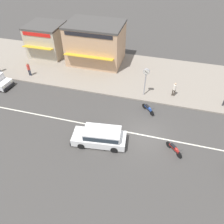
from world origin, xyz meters
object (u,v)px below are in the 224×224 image
motorcycle_1 (174,149)px  pedestrian_near_clock (174,88)px  minivan_white_2 (101,136)px  pedestrian_far_end (29,68)px  motorcycle_0 (148,109)px  street_clock (146,76)px  shopfront_corner_warung (47,39)px  shopfront_mid_block (96,43)px

motorcycle_1 → pedestrian_near_clock: 7.82m
minivan_white_2 → pedestrian_far_end: (-11.62, 7.97, 0.29)m
motorcycle_0 → pedestrian_near_clock: size_ratio=0.83×
pedestrian_near_clock → pedestrian_far_end: size_ratio=0.98×
street_clock → motorcycle_1: bearing=-62.8°
shopfront_corner_warung → minivan_white_2: bearing=-49.1°
pedestrian_near_clock → shopfront_mid_block: (-10.54, 5.19, 1.59)m
motorcycle_1 → pedestrian_near_clock: (-0.52, 7.77, 0.70)m
street_clock → shopfront_corner_warung: size_ratio=0.63×
minivan_white_2 → shopfront_corner_warung: 18.42m
motorcycle_0 → shopfront_mid_block: bearing=134.4°
minivan_white_2 → motorcycle_0: minivan_white_2 is taller
motorcycle_0 → shopfront_mid_block: 12.00m
motorcycle_1 → pedestrian_far_end: (-17.87, 7.37, 0.71)m
minivan_white_2 → street_clock: street_clock is taller
motorcycle_0 → shopfront_mid_block: shopfront_mid_block is taller
motorcycle_1 → street_clock: bearing=117.2°
motorcycle_1 → shopfront_mid_block: (-11.06, 12.96, 2.28)m
shopfront_corner_warung → shopfront_mid_block: shopfront_mid_block is taller
pedestrian_near_clock → shopfront_corner_warung: bearing=162.8°
shopfront_corner_warung → motorcycle_1: bearing=-36.0°
shopfront_mid_block → pedestrian_near_clock: bearing=-26.2°
pedestrian_near_clock → pedestrian_far_end: bearing=-178.7°
pedestrian_far_end → shopfront_corner_warung: 6.03m
shopfront_mid_block → motorcycle_1: bearing=-49.5°
minivan_white_2 → street_clock: size_ratio=1.50×
shopfront_mid_block → pedestrian_far_end: bearing=-140.6°
shopfront_mid_block → shopfront_corner_warung: bearing=177.5°
motorcycle_1 → pedestrian_near_clock: bearing=93.8°
street_clock → shopfront_mid_block: 9.42m
motorcycle_1 → street_clock: street_clock is taller
motorcycle_0 → shopfront_corner_warung: 17.84m
motorcycle_0 → shopfront_corner_warung: size_ratio=0.27×
minivan_white_2 → pedestrian_near_clock: 10.15m
shopfront_mid_block → street_clock: bearing=-38.3°
minivan_white_2 → shopfront_mid_block: size_ratio=0.69×
motorcycle_0 → pedestrian_far_end: size_ratio=0.81×
motorcycle_1 → shopfront_corner_warung: size_ratio=0.27×
motorcycle_1 → shopfront_corner_warung: bearing=144.0°
pedestrian_near_clock → shopfront_mid_block: 11.86m
street_clock → pedestrian_near_clock: (3.14, 0.64, -1.47)m
motorcycle_0 → pedestrian_near_clock: 4.03m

